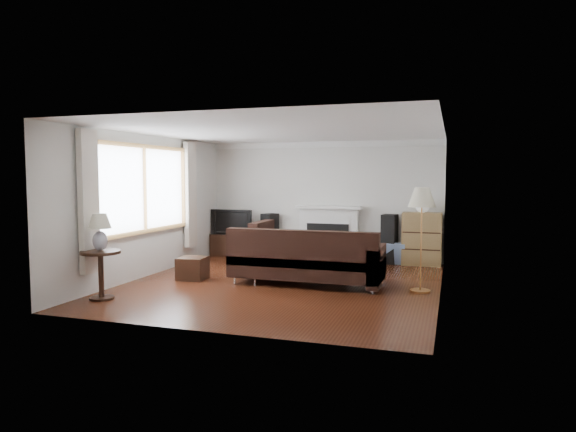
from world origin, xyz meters
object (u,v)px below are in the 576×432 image
(bookshelf, at_px, (422,239))
(floor_lamp, at_px, (421,240))
(coffee_table, at_px, (338,257))
(tv_stand, at_px, (234,245))
(sectional_sofa, at_px, (307,258))
(side_table, at_px, (101,275))

(bookshelf, bearing_deg, floor_lamp, -87.10)
(bookshelf, distance_m, coffee_table, 1.77)
(bookshelf, height_order, coffee_table, bookshelf)
(coffee_table, bearing_deg, tv_stand, -174.57)
(bookshelf, xyz_separation_m, coffee_table, (-1.51, -0.89, -0.29))
(bookshelf, height_order, floor_lamp, floor_lamp)
(tv_stand, height_order, sectional_sofa, sectional_sofa)
(bookshelf, bearing_deg, side_table, -134.26)
(tv_stand, xyz_separation_m, sectional_sofa, (2.37, -2.39, 0.19))
(floor_lamp, height_order, side_table, floor_lamp)
(coffee_table, xyz_separation_m, side_table, (-2.72, -3.45, 0.12))
(tv_stand, bearing_deg, floor_lamp, -29.93)
(bookshelf, distance_m, sectional_sofa, 2.96)
(tv_stand, xyz_separation_m, side_table, (-0.16, -4.31, 0.11))
(sectional_sofa, relative_size, floor_lamp, 1.67)
(tv_stand, height_order, side_table, side_table)
(tv_stand, height_order, bookshelf, bookshelf)
(tv_stand, distance_m, side_table, 4.31)
(tv_stand, bearing_deg, sectional_sofa, -45.22)
(side_table, bearing_deg, coffee_table, 51.73)
(bookshelf, relative_size, sectional_sofa, 0.39)
(tv_stand, bearing_deg, coffee_table, -18.52)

